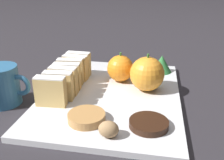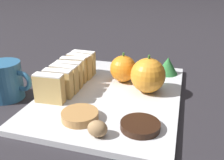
{
  "view_description": "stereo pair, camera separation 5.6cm",
  "coord_description": "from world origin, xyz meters",
  "views": [
    {
      "loc": [
        0.09,
        -0.51,
        0.26
      ],
      "look_at": [
        0.0,
        0.0,
        0.04
      ],
      "focal_mm": 40.0,
      "sensor_mm": 36.0,
      "label": 1
    },
    {
      "loc": [
        0.15,
        -0.5,
        0.26
      ],
      "look_at": [
        0.0,
        0.0,
        0.04
      ],
      "focal_mm": 40.0,
      "sensor_mm": 36.0,
      "label": 2
    }
  ],
  "objects": [
    {
      "name": "chocolate_cookie",
      "position": [
        0.09,
        -0.13,
        0.02
      ],
      "size": [
        0.07,
        0.07,
        0.01
      ],
      "color": "black",
      "rests_on": "serving_platter"
    },
    {
      "name": "serving_platter",
      "position": [
        0.0,
        0.0,
        0.01
      ],
      "size": [
        0.3,
        0.41,
        0.01
      ],
      "color": "silver",
      "rests_on": "ground_plane"
    },
    {
      "name": "stollen_slice_back",
      "position": [
        -0.11,
        0.09,
        0.04
      ],
      "size": [
        0.06,
        0.02,
        0.06
      ],
      "color": "tan",
      "rests_on": "serving_platter"
    },
    {
      "name": "stollen_slice_fifth",
      "position": [
        -0.11,
        0.03,
        0.04
      ],
      "size": [
        0.06,
        0.03,
        0.06
      ],
      "color": "tan",
      "rests_on": "serving_platter"
    },
    {
      "name": "walnut",
      "position": [
        0.02,
        -0.17,
        0.03
      ],
      "size": [
        0.03,
        0.03,
        0.03
      ],
      "color": "#9E7A51",
      "rests_on": "serving_platter"
    },
    {
      "name": "stollen_slice_fourth",
      "position": [
        -0.11,
        0.0,
        0.04
      ],
      "size": [
        0.06,
        0.03,
        0.06
      ],
      "color": "tan",
      "rests_on": "serving_platter"
    },
    {
      "name": "stollen_slice_sixth",
      "position": [
        -0.11,
        0.06,
        0.04
      ],
      "size": [
        0.06,
        0.03,
        0.06
      ],
      "color": "tan",
      "rests_on": "serving_platter"
    },
    {
      "name": "gingerbread_cookie",
      "position": [
        -0.02,
        -0.13,
        0.02
      ],
      "size": [
        0.07,
        0.07,
        0.02
      ],
      "color": "#B27F47",
      "rests_on": "serving_platter"
    },
    {
      "name": "stollen_slice_second",
      "position": [
        -0.11,
        -0.05,
        0.04
      ],
      "size": [
        0.06,
        0.03,
        0.06
      ],
      "color": "tan",
      "rests_on": "serving_platter"
    },
    {
      "name": "stollen_slice_third",
      "position": [
        -0.11,
        -0.03,
        0.04
      ],
      "size": [
        0.06,
        0.02,
        0.06
      ],
      "color": "tan",
      "rests_on": "serving_platter"
    },
    {
      "name": "evergreen_sprig",
      "position": [
        0.11,
        0.15,
        0.04
      ],
      "size": [
        0.06,
        0.06,
        0.05
      ],
      "color": "#2D7538",
      "rests_on": "serving_platter"
    },
    {
      "name": "coffee_mug",
      "position": [
        -0.23,
        -0.07,
        0.04
      ],
      "size": [
        0.11,
        0.08,
        0.09
      ],
      "color": "#2D6693",
      "rests_on": "ground_plane"
    },
    {
      "name": "orange_far",
      "position": [
        0.01,
        0.07,
        0.05
      ],
      "size": [
        0.07,
        0.07,
        0.07
      ],
      "color": "orange",
      "rests_on": "serving_platter"
    },
    {
      "name": "stollen_slice_front",
      "position": [
        -0.11,
        -0.08,
        0.04
      ],
      "size": [
        0.06,
        0.02,
        0.06
      ],
      "color": "tan",
      "rests_on": "serving_platter"
    },
    {
      "name": "orange_near",
      "position": [
        0.08,
        0.03,
        0.05
      ],
      "size": [
        0.08,
        0.08,
        0.09
      ],
      "color": "orange",
      "rests_on": "serving_platter"
    },
    {
      "name": "ground_plane",
      "position": [
        0.0,
        0.0,
        0.0
      ],
      "size": [
        6.0,
        6.0,
        0.0
      ],
      "primitive_type": "plane",
      "color": "#28262B"
    }
  ]
}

